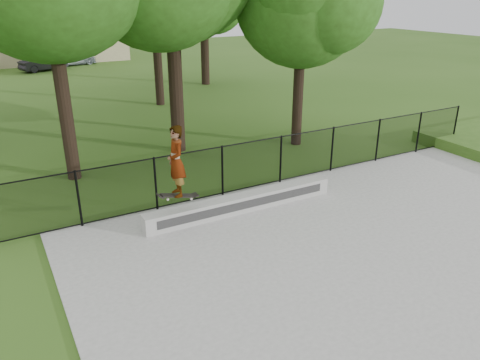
{
  "coord_description": "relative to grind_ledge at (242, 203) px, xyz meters",
  "views": [
    {
      "loc": [
        -7.61,
        -5.26,
        5.62
      ],
      "look_at": [
        -2.36,
        4.2,
        1.2
      ],
      "focal_mm": 35.0,
      "sensor_mm": 36.0,
      "label": 1
    }
  ],
  "objects": [
    {
      "name": "car_c",
      "position": [
        0.87,
        29.75,
        0.35
      ],
      "size": [
        4.37,
        2.81,
        1.28
      ],
      "primitive_type": "imported",
      "rotation": [
        0.0,
        0.0,
        1.84
      ],
      "color": "#95A0A9",
      "rests_on": "ground"
    },
    {
      "name": "skater_airborne",
      "position": [
        -1.92,
        -0.27,
        1.58
      ],
      "size": [
        0.83,
        0.66,
        1.89
      ],
      "color": "black",
      "rests_on": "ground"
    },
    {
      "name": "concrete_slab",
      "position": [
        2.02,
        -4.7,
        -0.26
      ],
      "size": [
        14.0,
        12.0,
        0.06
      ],
      "primitive_type": "cube",
      "color": "#979792",
      "rests_on": "ground"
    },
    {
      "name": "chainlink_fence",
      "position": [
        2.02,
        1.2,
        0.52
      ],
      "size": [
        16.06,
        0.06,
        1.5
      ],
      "color": "black",
      "rests_on": "concrete_slab"
    },
    {
      "name": "distant_building",
      "position": [
        0.02,
        33.3,
        1.87
      ],
      "size": [
        12.4,
        6.4,
        4.3
      ],
      "color": "#C1B787",
      "rests_on": "ground"
    },
    {
      "name": "grind_ledge",
      "position": [
        0.0,
        0.0,
        0.0
      ],
      "size": [
        5.5,
        0.4,
        0.46
      ],
      "primitive_type": "cube",
      "color": "#AAA9A5",
      "rests_on": "concrete_slab"
    },
    {
      "name": "ground",
      "position": [
        2.02,
        -4.7,
        -0.29
      ],
      "size": [
        100.0,
        100.0,
        0.0
      ],
      "primitive_type": "plane",
      "color": "#325919",
      "rests_on": "ground"
    },
    {
      "name": "car_b",
      "position": [
        -1.25,
        27.88,
        0.26
      ],
      "size": [
        3.24,
        2.12,
        1.1
      ],
      "primitive_type": "imported",
      "rotation": [
        0.0,
        0.0,
        1.92
      ],
      "color": "black",
      "rests_on": "ground"
    }
  ]
}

